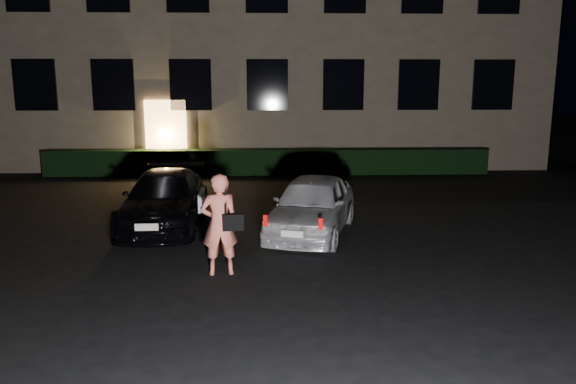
{
  "coord_description": "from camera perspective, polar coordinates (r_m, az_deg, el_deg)",
  "views": [
    {
      "loc": [
        -0.01,
        -8.5,
        3.16
      ],
      "look_at": [
        0.37,
        2.0,
        1.06
      ],
      "focal_mm": 35.0,
      "sensor_mm": 36.0,
      "label": 1
    }
  ],
  "objects": [
    {
      "name": "sedan",
      "position": [
        12.63,
        -12.4,
        -0.73
      ],
      "size": [
        1.81,
        4.16,
        1.17
      ],
      "rotation": [
        0.0,
        0.0,
        0.02
      ],
      "color": "black",
      "rests_on": "ground"
    },
    {
      "name": "hedge",
      "position": [
        19.2,
        -2.05,
        3.09
      ],
      "size": [
        15.0,
        0.7,
        0.85
      ],
      "primitive_type": "cube",
      "color": "black",
      "rests_on": "ground"
    },
    {
      "name": "man",
      "position": [
        9.24,
        -6.93,
        -3.28
      ],
      "size": [
        0.74,
        0.49,
        1.69
      ],
      "rotation": [
        0.0,
        0.0,
        3.28
      ],
      "color": "#DF705E",
      "rests_on": "ground"
    },
    {
      "name": "hatch",
      "position": [
        11.68,
        2.47,
        -1.33
      ],
      "size": [
        2.39,
        3.85,
        1.22
      ],
      "rotation": [
        0.0,
        0.0,
        -0.28
      ],
      "color": "silver",
      "rests_on": "ground"
    },
    {
      "name": "ground",
      "position": [
        9.07,
        -1.93,
        -9.11
      ],
      "size": [
        80.0,
        80.0,
        0.0
      ],
      "primitive_type": "plane",
      "color": "black",
      "rests_on": "ground"
    },
    {
      "name": "building",
      "position": [
        23.66,
        -2.17,
        18.17
      ],
      "size": [
        20.0,
        8.11,
        12.0
      ],
      "color": "brown",
      "rests_on": "ground"
    }
  ]
}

